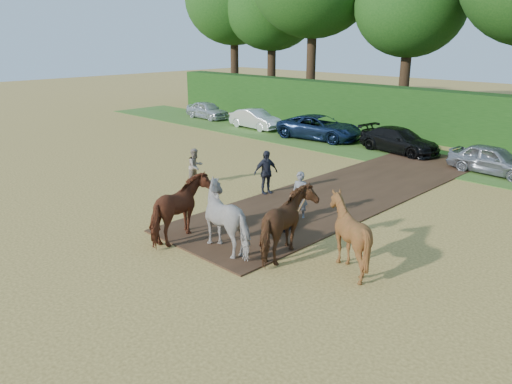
# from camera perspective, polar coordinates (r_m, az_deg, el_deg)

# --- Properties ---
(ground) EXTENTS (120.00, 120.00, 0.00)m
(ground) POSITION_cam_1_polar(r_m,az_deg,el_deg) (16.72, -6.93, -3.83)
(ground) COLOR gold
(ground) RESTS_ON ground
(earth_strip) EXTENTS (4.50, 17.00, 0.05)m
(earth_strip) POSITION_cam_1_polar(r_m,az_deg,el_deg) (20.69, 11.05, 0.26)
(earth_strip) COLOR #472D1C
(earth_strip) RESTS_ON ground
(grass_verge) EXTENTS (50.00, 5.00, 0.03)m
(grass_verge) POSITION_cam_1_polar(r_m,az_deg,el_deg) (27.28, 16.67, 4.01)
(grass_verge) COLOR #38601E
(grass_verge) RESTS_ON ground
(hedgerow) EXTENTS (46.00, 1.60, 3.00)m
(hedgerow) POSITION_cam_1_polar(r_m,az_deg,el_deg) (31.00, 20.92, 7.95)
(hedgerow) COLOR #14380F
(hedgerow) RESTS_ON ground
(spectator_near) EXTENTS (0.65, 0.80, 1.55)m
(spectator_near) POSITION_cam_1_polar(r_m,az_deg,el_deg) (21.09, -6.94, 2.91)
(spectator_near) COLOR #BDAB94
(spectator_near) RESTS_ON ground
(spectator_far) EXTENTS (0.71, 1.12, 1.77)m
(spectator_far) POSITION_cam_1_polar(r_m,az_deg,el_deg) (19.60, 1.13, 2.24)
(spectator_far) COLOR #22242D
(spectator_far) RESTS_ON ground
(plough_team) EXTENTS (6.62, 5.58, 1.98)m
(plough_team) POSITION_cam_1_polar(r_m,az_deg,el_deg) (14.27, 0.58, -3.28)
(plough_team) COLOR brown
(plough_team) RESTS_ON ground
(parked_cars) EXTENTS (36.54, 3.54, 1.44)m
(parked_cars) POSITION_cam_1_polar(r_m,az_deg,el_deg) (27.19, 17.17, 5.35)
(parked_cars) COLOR silver
(parked_cars) RESTS_ON ground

